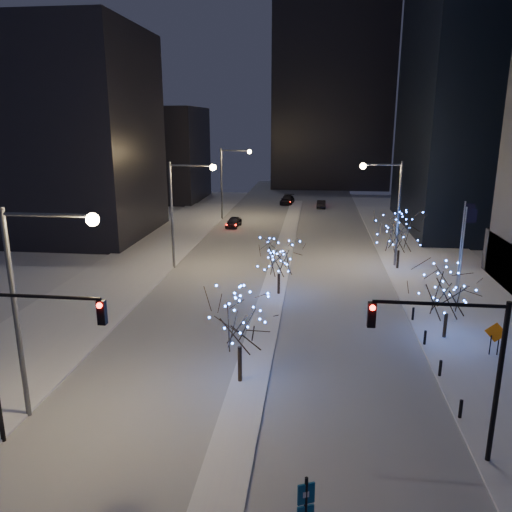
# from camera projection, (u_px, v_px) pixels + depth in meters

# --- Properties ---
(ground) EXTENTS (160.00, 160.00, 0.00)m
(ground) POSITION_uv_depth(u_px,v_px,m) (230.00, 459.00, 20.62)
(ground) COLOR white
(ground) RESTS_ON ground
(road) EXTENTS (20.00, 130.00, 0.02)m
(road) POSITION_uv_depth(u_px,v_px,m) (284.00, 250.00, 54.18)
(road) COLOR #9EA3AC
(road) RESTS_ON ground
(median) EXTENTS (2.00, 80.00, 0.15)m
(median) POSITION_uv_depth(u_px,v_px,m) (281.00, 262.00, 49.37)
(median) COLOR silver
(median) RESTS_ON ground
(east_sidewalk) EXTENTS (10.00, 90.00, 0.15)m
(east_sidewalk) POSITION_uv_depth(u_px,v_px,m) (467.00, 304.00, 38.06)
(east_sidewalk) COLOR silver
(east_sidewalk) RESTS_ON ground
(west_sidewalk) EXTENTS (8.00, 90.00, 0.15)m
(west_sidewalk) POSITION_uv_depth(u_px,v_px,m) (104.00, 289.00, 41.38)
(west_sidewalk) COLOR silver
(west_sidewalk) RESTS_ON ground
(filler_west_near) EXTENTS (22.00, 18.00, 24.00)m
(filler_west_near) POSITION_uv_depth(u_px,v_px,m) (52.00, 135.00, 59.06)
(filler_west_near) COLOR black
(filler_west_near) RESTS_ON ground
(filler_west_far) EXTENTS (18.00, 16.00, 16.00)m
(filler_west_far) POSITION_uv_depth(u_px,v_px,m) (151.00, 154.00, 88.64)
(filler_west_far) COLOR black
(filler_west_far) RESTS_ON ground
(horizon_block) EXTENTS (24.00, 14.00, 42.00)m
(horizon_block) POSITION_uv_depth(u_px,v_px,m) (332.00, 84.00, 102.71)
(horizon_block) COLOR black
(horizon_block) RESTS_ON ground
(street_lamp_w_near) EXTENTS (4.40, 0.56, 10.00)m
(street_lamp_w_near) POSITION_uv_depth(u_px,v_px,m) (35.00, 286.00, 21.87)
(street_lamp_w_near) COLOR #595E66
(street_lamp_w_near) RESTS_ON ground
(street_lamp_w_mid) EXTENTS (4.40, 0.56, 10.00)m
(street_lamp_w_mid) POSITION_uv_depth(u_px,v_px,m) (182.00, 201.00, 45.84)
(street_lamp_w_mid) COLOR #595E66
(street_lamp_w_mid) RESTS_ON ground
(street_lamp_w_far) EXTENTS (4.40, 0.56, 10.00)m
(street_lamp_w_far) POSITION_uv_depth(u_px,v_px,m) (229.00, 174.00, 69.82)
(street_lamp_w_far) COLOR #595E66
(street_lamp_w_far) RESTS_ON ground
(street_lamp_east) EXTENTS (3.90, 0.56, 10.00)m
(street_lamp_east) POSITION_uv_depth(u_px,v_px,m) (389.00, 200.00, 46.56)
(street_lamp_east) COLOR #595E66
(street_lamp_east) RESTS_ON ground
(traffic_signal_west) EXTENTS (5.26, 0.43, 7.00)m
(traffic_signal_west) POSITION_uv_depth(u_px,v_px,m) (24.00, 343.00, 20.34)
(traffic_signal_west) COLOR black
(traffic_signal_west) RESTS_ON ground
(traffic_signal_east) EXTENTS (5.26, 0.43, 7.00)m
(traffic_signal_east) POSITION_uv_depth(u_px,v_px,m) (460.00, 355.00, 19.32)
(traffic_signal_east) COLOR black
(traffic_signal_east) RESTS_ON ground
(flagpoles) EXTENTS (1.35, 2.60, 8.00)m
(flagpoles) POSITION_uv_depth(u_px,v_px,m) (462.00, 252.00, 34.39)
(flagpoles) COLOR silver
(flagpoles) RESTS_ON east_sidewalk
(bollards) EXTENTS (0.16, 12.16, 0.90)m
(bollards) POSITION_uv_depth(u_px,v_px,m) (432.00, 352.00, 28.89)
(bollards) COLOR black
(bollards) RESTS_ON east_sidewalk
(car_near) EXTENTS (1.92, 4.07, 1.35)m
(car_near) POSITION_uv_depth(u_px,v_px,m) (234.00, 222.00, 66.09)
(car_near) COLOR black
(car_near) RESTS_ON ground
(car_mid) EXTENTS (1.53, 3.90, 1.26)m
(car_mid) POSITION_uv_depth(u_px,v_px,m) (321.00, 204.00, 80.95)
(car_mid) COLOR black
(car_mid) RESTS_ON ground
(car_far) EXTENTS (2.45, 5.17, 1.45)m
(car_far) POSITION_uv_depth(u_px,v_px,m) (287.00, 200.00, 84.68)
(car_far) COLOR black
(car_far) RESTS_ON ground
(holiday_tree_median_near) EXTENTS (4.57, 4.57, 5.01)m
(holiday_tree_median_near) POSITION_uv_depth(u_px,v_px,m) (239.00, 322.00, 25.70)
(holiday_tree_median_near) COLOR black
(holiday_tree_median_near) RESTS_ON median
(holiday_tree_median_far) EXTENTS (4.95, 4.95, 4.78)m
(holiday_tree_median_far) POSITION_uv_depth(u_px,v_px,m) (279.00, 257.00, 39.31)
(holiday_tree_median_far) COLOR black
(holiday_tree_median_far) RESTS_ON median
(holiday_tree_plaza_near) EXTENTS (4.91, 4.91, 5.09)m
(holiday_tree_plaza_near) POSITION_uv_depth(u_px,v_px,m) (449.00, 290.00, 31.16)
(holiday_tree_plaza_near) COLOR black
(holiday_tree_plaza_near) RESTS_ON east_sidewalk
(holiday_tree_plaza_far) EXTENTS (4.77, 4.77, 5.52)m
(holiday_tree_plaza_far) POSITION_uv_depth(u_px,v_px,m) (400.00, 232.00, 46.21)
(holiday_tree_plaza_far) COLOR black
(holiday_tree_plaza_far) RESTS_ON east_sidewalk
(wayfinding_sign) EXTENTS (0.53, 0.28, 3.10)m
(wayfinding_sign) POSITION_uv_depth(u_px,v_px,m) (306.00, 511.00, 15.35)
(wayfinding_sign) COLOR black
(wayfinding_sign) RESTS_ON ground
(construction_sign) EXTENTS (1.19, 0.45, 2.05)m
(construction_sign) POSITION_uv_depth(u_px,v_px,m) (495.00, 335.00, 29.22)
(construction_sign) COLOR black
(construction_sign) RESTS_ON east_sidewalk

